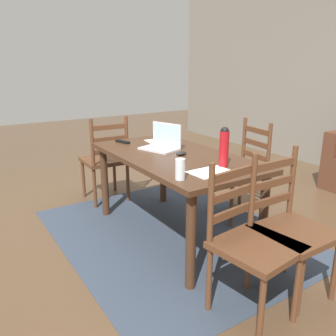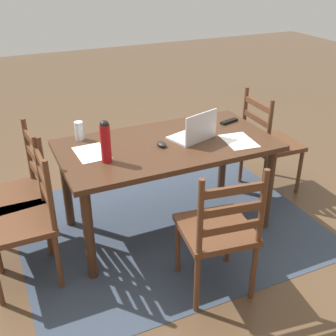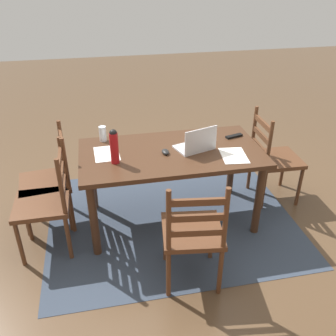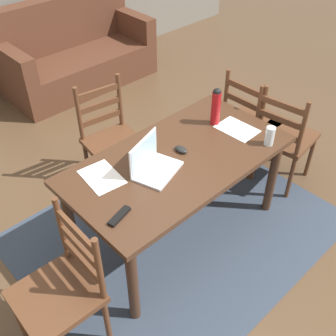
{
  "view_description": "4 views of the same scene",
  "coord_description": "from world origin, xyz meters",
  "px_view_note": "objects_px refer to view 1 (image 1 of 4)",
  "views": [
    {
      "loc": [
        2.38,
        -1.59,
        1.48
      ],
      "look_at": [
        -0.12,
        0.02,
        0.58
      ],
      "focal_mm": 37.5,
      "sensor_mm": 36.0,
      "label": 1
    },
    {
      "loc": [
        1.17,
        2.59,
        2.01
      ],
      "look_at": [
        0.04,
        0.11,
        0.59
      ],
      "focal_mm": 44.71,
      "sensor_mm": 36.0,
      "label": 2
    },
    {
      "loc": [
        0.61,
        2.81,
        2.21
      ],
      "look_at": [
        0.01,
        -0.08,
        0.53
      ],
      "focal_mm": 39.36,
      "sensor_mm": 36.0,
      "label": 3
    },
    {
      "loc": [
        -1.56,
        -1.54,
        2.47
      ],
      "look_at": [
        0.04,
        0.15,
        0.53
      ],
      "focal_mm": 43.64,
      "sensor_mm": 36.0,
      "label": 4
    }
  ],
  "objects_px": {
    "chair_left_near": "(105,160)",
    "tv_remote": "(123,142)",
    "water_bottle": "(224,146)",
    "chair_right_near": "(251,243)",
    "drinking_glass": "(180,169)",
    "chair_far_head": "(241,171)",
    "dining_table": "(174,165)",
    "laptop": "(162,142)",
    "computer_mouse": "(181,153)",
    "chair_right_far": "(289,228)"
  },
  "relations": [
    {
      "from": "dining_table",
      "to": "chair_left_near",
      "type": "distance_m",
      "value": 1.11
    },
    {
      "from": "chair_right_near",
      "to": "laptop",
      "type": "distance_m",
      "value": 1.37
    },
    {
      "from": "laptop",
      "to": "chair_left_near",
      "type": "bearing_deg",
      "value": -167.24
    },
    {
      "from": "chair_left_near",
      "to": "water_bottle",
      "type": "xyz_separation_m",
      "value": [
        1.58,
        0.28,
        0.43
      ]
    },
    {
      "from": "computer_mouse",
      "to": "chair_far_head",
      "type": "bearing_deg",
      "value": 90.1
    },
    {
      "from": "drinking_glass",
      "to": "dining_table",
      "type": "bearing_deg",
      "value": 149.86
    },
    {
      "from": "dining_table",
      "to": "tv_remote",
      "type": "distance_m",
      "value": 0.67
    },
    {
      "from": "chair_far_head",
      "to": "water_bottle",
      "type": "relative_size",
      "value": 3.2
    },
    {
      "from": "chair_right_near",
      "to": "chair_far_head",
      "type": "height_order",
      "value": "same"
    },
    {
      "from": "chair_right_far",
      "to": "computer_mouse",
      "type": "bearing_deg",
      "value": -172.59
    },
    {
      "from": "dining_table",
      "to": "laptop",
      "type": "bearing_deg",
      "value": 173.35
    },
    {
      "from": "chair_right_far",
      "to": "tv_remote",
      "type": "bearing_deg",
      "value": -169.07
    },
    {
      "from": "chair_right_far",
      "to": "chair_right_near",
      "type": "distance_m",
      "value": 0.34
    },
    {
      "from": "chair_left_near",
      "to": "laptop",
      "type": "height_order",
      "value": "laptop"
    },
    {
      "from": "dining_table",
      "to": "drinking_glass",
      "type": "distance_m",
      "value": 0.68
    },
    {
      "from": "chair_right_near",
      "to": "chair_far_head",
      "type": "bearing_deg",
      "value": 138.23
    },
    {
      "from": "chair_right_far",
      "to": "computer_mouse",
      "type": "distance_m",
      "value": 1.08
    },
    {
      "from": "water_bottle",
      "to": "computer_mouse",
      "type": "relative_size",
      "value": 2.97
    },
    {
      "from": "laptop",
      "to": "computer_mouse",
      "type": "height_order",
      "value": "laptop"
    },
    {
      "from": "chair_right_near",
      "to": "drinking_glass",
      "type": "relative_size",
      "value": 6.71
    },
    {
      "from": "water_bottle",
      "to": "drinking_glass",
      "type": "bearing_deg",
      "value": -80.22
    },
    {
      "from": "chair_right_far",
      "to": "water_bottle",
      "type": "bearing_deg",
      "value": -174.42
    },
    {
      "from": "drinking_glass",
      "to": "chair_right_far",
      "type": "bearing_deg",
      "value": 44.27
    },
    {
      "from": "computer_mouse",
      "to": "tv_remote",
      "type": "height_order",
      "value": "computer_mouse"
    },
    {
      "from": "computer_mouse",
      "to": "tv_remote",
      "type": "relative_size",
      "value": 0.59
    },
    {
      "from": "chair_right_near",
      "to": "tv_remote",
      "type": "relative_size",
      "value": 5.59
    },
    {
      "from": "chair_left_near",
      "to": "chair_far_head",
      "type": "xyz_separation_m",
      "value": [
        1.09,
        0.96,
        0.0
      ]
    },
    {
      "from": "drinking_glass",
      "to": "computer_mouse",
      "type": "bearing_deg",
      "value": 144.4
    },
    {
      "from": "chair_right_near",
      "to": "drinking_glass",
      "type": "height_order",
      "value": "chair_right_near"
    },
    {
      "from": "chair_far_head",
      "to": "laptop",
      "type": "distance_m",
      "value": 0.87
    },
    {
      "from": "drinking_glass",
      "to": "computer_mouse",
      "type": "relative_size",
      "value": 1.42
    },
    {
      "from": "chair_far_head",
      "to": "tv_remote",
      "type": "height_order",
      "value": "chair_far_head"
    },
    {
      "from": "chair_left_near",
      "to": "tv_remote",
      "type": "distance_m",
      "value": 0.53
    },
    {
      "from": "chair_right_near",
      "to": "chair_right_far",
      "type": "bearing_deg",
      "value": 90.05
    },
    {
      "from": "dining_table",
      "to": "tv_remote",
      "type": "height_order",
      "value": "tv_remote"
    },
    {
      "from": "chair_left_near",
      "to": "chair_right_far",
      "type": "distance_m",
      "value": 2.2
    },
    {
      "from": "dining_table",
      "to": "chair_far_head",
      "type": "height_order",
      "value": "chair_far_head"
    },
    {
      "from": "chair_left_near",
      "to": "laptop",
      "type": "distance_m",
      "value": 0.95
    },
    {
      "from": "chair_far_head",
      "to": "tv_remote",
      "type": "distance_m",
      "value": 1.19
    },
    {
      "from": "water_bottle",
      "to": "chair_right_near",
      "type": "bearing_deg",
      "value": -25.71
    },
    {
      "from": "chair_right_far",
      "to": "chair_far_head",
      "type": "relative_size",
      "value": 1.0
    },
    {
      "from": "chair_right_near",
      "to": "chair_far_head",
      "type": "distance_m",
      "value": 1.45
    },
    {
      "from": "laptop",
      "to": "chair_far_head",
      "type": "bearing_deg",
      "value": 73.48
    },
    {
      "from": "chair_right_near",
      "to": "laptop",
      "type": "bearing_deg",
      "value": 171.34
    },
    {
      "from": "chair_right_far",
      "to": "water_bottle",
      "type": "distance_m",
      "value": 0.73
    },
    {
      "from": "laptop",
      "to": "water_bottle",
      "type": "bearing_deg",
      "value": 6.75
    },
    {
      "from": "laptop",
      "to": "drinking_glass",
      "type": "bearing_deg",
      "value": -24.28
    },
    {
      "from": "chair_right_far",
      "to": "computer_mouse",
      "type": "height_order",
      "value": "chair_right_far"
    },
    {
      "from": "chair_right_far",
      "to": "chair_right_near",
      "type": "xyz_separation_m",
      "value": [
        0.0,
        -0.34,
        0.0
      ]
    },
    {
      "from": "water_bottle",
      "to": "tv_remote",
      "type": "distance_m",
      "value": 1.18
    }
  ]
}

